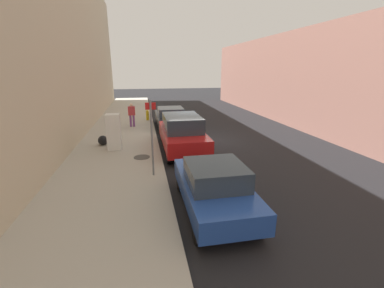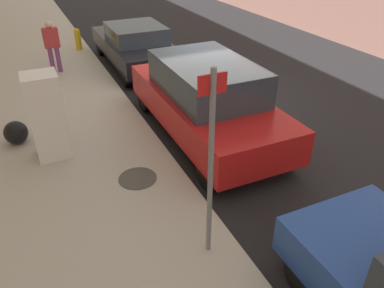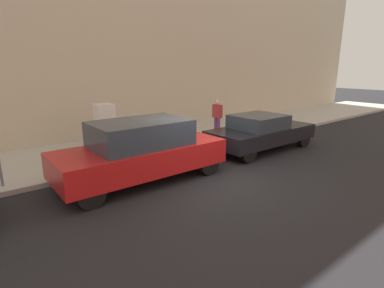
{
  "view_description": "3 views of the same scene",
  "coord_description": "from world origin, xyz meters",
  "px_view_note": "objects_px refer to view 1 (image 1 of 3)",
  "views": [
    {
      "loc": [
        -2.75,
        -13.63,
        3.89
      ],
      "look_at": [
        -0.74,
        -3.2,
        0.76
      ],
      "focal_mm": 24.0,
      "sensor_mm": 36.0,
      "label": 1
    },
    {
      "loc": [
        -4.31,
        -8.24,
        4.23
      ],
      "look_at": [
        -1.82,
        -2.8,
        0.65
      ],
      "focal_mm": 35.0,
      "sensor_mm": 36.0,
      "label": 2
    },
    {
      "loc": [
        6.3,
        -5.46,
        3.18
      ],
      "look_at": [
        -0.08,
        -0.4,
        1.05
      ],
      "focal_mm": 28.0,
      "sensor_mm": 36.0,
      "label": 3
    }
  ],
  "objects_px": {
    "fire_hydrant": "(147,115)",
    "parked_hatchback_blue": "(214,186)",
    "pedestrian_walking_far": "(132,113)",
    "street_sign_post": "(152,135)",
    "parked_sedan_dark": "(170,117)",
    "discarded_refrigerator": "(114,132)",
    "trash_bag": "(103,140)",
    "parked_suv_red": "(182,133)"
  },
  "relations": [
    {
      "from": "discarded_refrigerator",
      "to": "parked_hatchback_blue",
      "type": "xyz_separation_m",
      "value": [
        3.25,
        -6.1,
        -0.26
      ]
    },
    {
      "from": "parked_suv_red",
      "to": "parked_sedan_dark",
      "type": "xyz_separation_m",
      "value": [
        0.0,
        5.22,
        -0.17
      ]
    },
    {
      "from": "fire_hydrant",
      "to": "trash_bag",
      "type": "height_order",
      "value": "fire_hydrant"
    },
    {
      "from": "fire_hydrant",
      "to": "parked_hatchback_blue",
      "type": "distance_m",
      "value": 13.3
    },
    {
      "from": "parked_hatchback_blue",
      "to": "pedestrian_walking_far",
      "type": "bearing_deg",
      "value": 103.04
    },
    {
      "from": "trash_bag",
      "to": "parked_suv_red",
      "type": "relative_size",
      "value": 0.1
    },
    {
      "from": "pedestrian_walking_far",
      "to": "parked_sedan_dark",
      "type": "xyz_separation_m",
      "value": [
        2.57,
        -0.09,
        -0.32
      ]
    },
    {
      "from": "discarded_refrigerator",
      "to": "parked_hatchback_blue",
      "type": "relative_size",
      "value": 0.44
    },
    {
      "from": "street_sign_post",
      "to": "parked_suv_red",
      "type": "height_order",
      "value": "street_sign_post"
    },
    {
      "from": "street_sign_post",
      "to": "parked_sedan_dark",
      "type": "height_order",
      "value": "street_sign_post"
    },
    {
      "from": "pedestrian_walking_far",
      "to": "parked_hatchback_blue",
      "type": "relative_size",
      "value": 0.4
    },
    {
      "from": "discarded_refrigerator",
      "to": "parked_sedan_dark",
      "type": "distance_m",
      "value": 5.89
    },
    {
      "from": "pedestrian_walking_far",
      "to": "trash_bag",
      "type": "bearing_deg",
      "value": -72.65
    },
    {
      "from": "discarded_refrigerator",
      "to": "fire_hydrant",
      "type": "bearing_deg",
      "value": 76.2
    },
    {
      "from": "discarded_refrigerator",
      "to": "parked_sedan_dark",
      "type": "relative_size",
      "value": 0.38
    },
    {
      "from": "pedestrian_walking_far",
      "to": "parked_suv_red",
      "type": "relative_size",
      "value": 0.33
    },
    {
      "from": "trash_bag",
      "to": "parked_suv_red",
      "type": "distance_m",
      "value": 4.1
    },
    {
      "from": "fire_hydrant",
      "to": "trash_bag",
      "type": "distance_m",
      "value": 6.75
    },
    {
      "from": "discarded_refrigerator",
      "to": "street_sign_post",
      "type": "relative_size",
      "value": 0.63
    },
    {
      "from": "pedestrian_walking_far",
      "to": "parked_hatchback_blue",
      "type": "distance_m",
      "value": 11.38
    },
    {
      "from": "discarded_refrigerator",
      "to": "pedestrian_walking_far",
      "type": "bearing_deg",
      "value": 82.18
    },
    {
      "from": "parked_hatchback_blue",
      "to": "fire_hydrant",
      "type": "bearing_deg",
      "value": 96.49
    },
    {
      "from": "discarded_refrigerator",
      "to": "parked_suv_red",
      "type": "bearing_deg",
      "value": -5.57
    },
    {
      "from": "parked_hatchback_blue",
      "to": "discarded_refrigerator",
      "type": "bearing_deg",
      "value": 118.08
    },
    {
      "from": "parked_hatchback_blue",
      "to": "street_sign_post",
      "type": "bearing_deg",
      "value": 121.86
    },
    {
      "from": "fire_hydrant",
      "to": "pedestrian_walking_far",
      "type": "relative_size",
      "value": 0.49
    },
    {
      "from": "street_sign_post",
      "to": "parked_suv_red",
      "type": "relative_size",
      "value": 0.57
    },
    {
      "from": "parked_hatchback_blue",
      "to": "parked_suv_red",
      "type": "height_order",
      "value": "parked_suv_red"
    },
    {
      "from": "fire_hydrant",
      "to": "parked_hatchback_blue",
      "type": "xyz_separation_m",
      "value": [
        1.5,
        -13.22,
        0.2
      ]
    },
    {
      "from": "fire_hydrant",
      "to": "pedestrian_walking_far",
      "type": "xyz_separation_m",
      "value": [
        -1.06,
        -2.13,
        0.5
      ]
    },
    {
      "from": "street_sign_post",
      "to": "parked_hatchback_blue",
      "type": "xyz_separation_m",
      "value": [
        1.57,
        -2.53,
        -0.93
      ]
    },
    {
      "from": "parked_hatchback_blue",
      "to": "parked_suv_red",
      "type": "xyz_separation_m",
      "value": [
        -0.0,
        5.78,
        0.15
      ]
    },
    {
      "from": "trash_bag",
      "to": "street_sign_post",
      "type": "bearing_deg",
      "value": -61.88
    },
    {
      "from": "trash_bag",
      "to": "parked_hatchback_blue",
      "type": "relative_size",
      "value": 0.12
    },
    {
      "from": "discarded_refrigerator",
      "to": "street_sign_post",
      "type": "height_order",
      "value": "street_sign_post"
    },
    {
      "from": "street_sign_post",
      "to": "pedestrian_walking_far",
      "type": "xyz_separation_m",
      "value": [
        -0.99,
        8.56,
        -0.63
      ]
    },
    {
      "from": "discarded_refrigerator",
      "to": "parked_hatchback_blue",
      "type": "height_order",
      "value": "discarded_refrigerator"
    },
    {
      "from": "street_sign_post",
      "to": "parked_sedan_dark",
      "type": "relative_size",
      "value": 0.61
    },
    {
      "from": "street_sign_post",
      "to": "pedestrian_walking_far",
      "type": "bearing_deg",
      "value": 96.63
    },
    {
      "from": "fire_hydrant",
      "to": "parked_hatchback_blue",
      "type": "relative_size",
      "value": 0.2
    },
    {
      "from": "discarded_refrigerator",
      "to": "street_sign_post",
      "type": "xyz_separation_m",
      "value": [
        1.68,
        -3.57,
        0.66
      ]
    },
    {
      "from": "street_sign_post",
      "to": "parked_hatchback_blue",
      "type": "bearing_deg",
      "value": -58.14
    }
  ]
}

